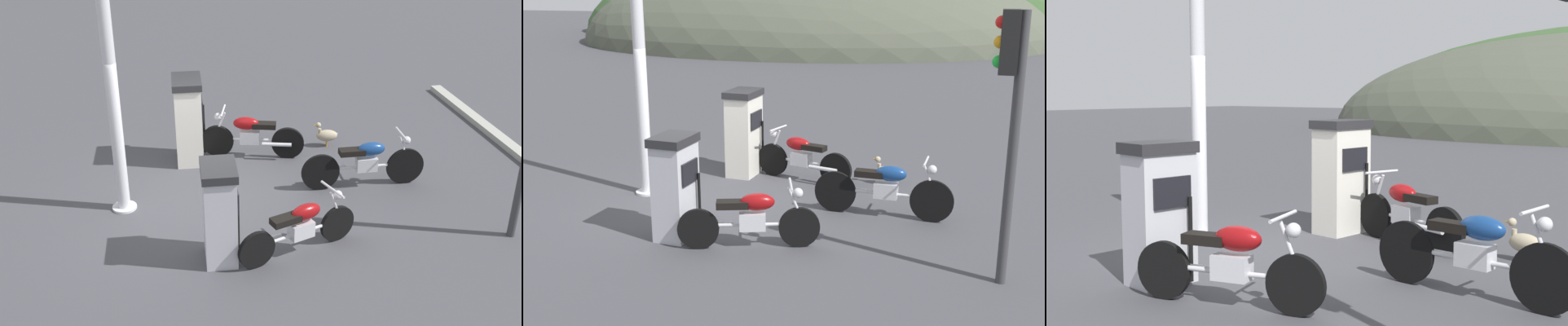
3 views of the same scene
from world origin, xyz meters
The scene contains 11 objects.
ground_plane centered at (0.00, 0.00, 0.00)m, with size 120.00×120.00×0.00m, color #424247.
fuel_pump_near centered at (0.12, -1.64, 0.77)m, with size 0.60×0.74×1.51m.
fuel_pump_far centered at (0.12, 1.64, 0.82)m, with size 0.63×0.85×1.62m.
motorcycle_near_pump centered at (1.27, -1.76, 0.44)m, with size 1.91×0.76×0.93m.
motorcycle_far_pump centered at (1.26, 1.51, 0.45)m, with size 1.88×0.81×0.94m.
motorcycle_extra centered at (2.93, -0.07, 0.49)m, with size 2.18×0.56×0.97m.
wandering_duck centered at (2.80, 1.63, 0.24)m, with size 0.51×0.27×0.51m.
roadside_traffic_light centered at (4.48, -2.07, 2.26)m, with size 0.38×0.25×3.28m.
canopy_support_pole centered at (-1.19, 0.12, 2.20)m, with size 0.40×0.40×4.56m.
distant_hill_main centered at (-4.32, 29.70, 0.00)m, with size 27.67×22.31×9.89m.
distant_hill_secondary centered at (-3.87, 35.00, 0.00)m, with size 35.78×17.81×11.74m.
Camera 2 is at (3.77, -9.94, 3.61)m, focal length 45.58 mm.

